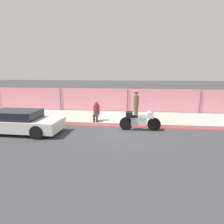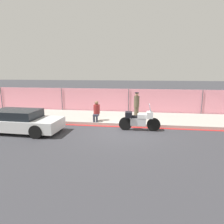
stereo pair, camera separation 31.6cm
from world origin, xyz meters
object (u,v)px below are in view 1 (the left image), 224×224
(motorcycle, at_px, (140,120))
(parked_car_right_down_street, at_px, (20,122))
(officer_standing, at_px, (136,105))
(person_seated_on_curb, at_px, (96,110))

(motorcycle, distance_m, parked_car_right_down_street, 6.34)
(officer_standing, bearing_deg, parked_car_right_down_street, -150.45)
(officer_standing, distance_m, parked_car_right_down_street, 6.93)
(motorcycle, height_order, officer_standing, officer_standing)
(person_seated_on_curb, bearing_deg, motorcycle, -22.85)
(motorcycle, xyz_separation_m, parked_car_right_down_street, (-6.22, -1.20, -0.01))
(person_seated_on_curb, distance_m, parked_car_right_down_street, 4.29)
(officer_standing, height_order, person_seated_on_curb, officer_standing)
(officer_standing, relative_size, parked_car_right_down_street, 0.39)
(officer_standing, xyz_separation_m, person_seated_on_curb, (-2.40, -1.11, -0.18))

